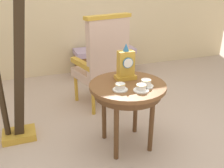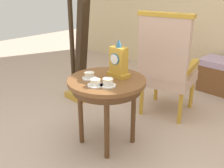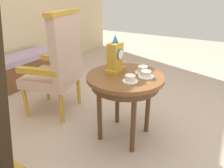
{
  "view_description": "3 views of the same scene",
  "coord_description": "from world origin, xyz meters",
  "px_view_note": "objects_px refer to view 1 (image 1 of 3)",
  "views": [
    {
      "loc": [
        -0.9,
        -1.86,
        1.5
      ],
      "look_at": [
        -0.17,
        0.15,
        0.6
      ],
      "focal_mm": 40.3,
      "sensor_mm": 36.0,
      "label": 1
    },
    {
      "loc": [
        1.52,
        -1.54,
        1.46
      ],
      "look_at": [
        -0.13,
        0.13,
        0.54
      ],
      "focal_mm": 44.12,
      "sensor_mm": 36.0,
      "label": 2
    },
    {
      "loc": [
        -1.62,
        -0.75,
        1.31
      ],
      "look_at": [
        -0.08,
        0.14,
        0.53
      ],
      "focal_mm": 33.91,
      "sensor_mm": 36.0,
      "label": 3
    }
  ],
  "objects_px": {
    "side_table": "(127,92)",
    "teacup_left": "(120,87)",
    "window_bench": "(105,61)",
    "harp": "(13,72)",
    "armchair": "(103,61)",
    "mantel_clock": "(126,65)",
    "teacup_center": "(146,83)",
    "teacup_right": "(141,88)"
  },
  "relations": [
    {
      "from": "side_table",
      "to": "teacup_left",
      "type": "relative_size",
      "value": 5.36
    },
    {
      "from": "side_table",
      "to": "teacup_center",
      "type": "bearing_deg",
      "value": -40.98
    },
    {
      "from": "window_bench",
      "to": "harp",
      "type": "bearing_deg",
      "value": -132.85
    },
    {
      "from": "side_table",
      "to": "harp",
      "type": "bearing_deg",
      "value": 153.98
    },
    {
      "from": "side_table",
      "to": "teacup_left",
      "type": "bearing_deg",
      "value": -137.91
    },
    {
      "from": "mantel_clock",
      "to": "side_table",
      "type": "bearing_deg",
      "value": -103.36
    },
    {
      "from": "side_table",
      "to": "mantel_clock",
      "type": "height_order",
      "value": "mantel_clock"
    },
    {
      "from": "teacup_right",
      "to": "armchair",
      "type": "relative_size",
      "value": 0.12
    },
    {
      "from": "teacup_left",
      "to": "teacup_center",
      "type": "height_order",
      "value": "teacup_center"
    },
    {
      "from": "side_table",
      "to": "window_bench",
      "type": "xyz_separation_m",
      "value": [
        0.42,
        1.94,
        -0.33
      ]
    },
    {
      "from": "teacup_right",
      "to": "armchair",
      "type": "height_order",
      "value": "armchair"
    },
    {
      "from": "mantel_clock",
      "to": "window_bench",
      "type": "xyz_separation_m",
      "value": [
        0.4,
        1.82,
        -0.55
      ]
    },
    {
      "from": "side_table",
      "to": "armchair",
      "type": "xyz_separation_m",
      "value": [
        0.05,
        0.84,
        0.04
      ]
    },
    {
      "from": "teacup_center",
      "to": "harp",
      "type": "distance_m",
      "value": 1.21
    },
    {
      "from": "teacup_left",
      "to": "window_bench",
      "type": "distance_m",
      "value": 2.15
    },
    {
      "from": "armchair",
      "to": "harp",
      "type": "distance_m",
      "value": 1.07
    },
    {
      "from": "teacup_right",
      "to": "mantel_clock",
      "type": "distance_m",
      "value": 0.31
    },
    {
      "from": "armchair",
      "to": "teacup_left",
      "type": "bearing_deg",
      "value": -99.57
    },
    {
      "from": "mantel_clock",
      "to": "window_bench",
      "type": "distance_m",
      "value": 1.94
    },
    {
      "from": "teacup_left",
      "to": "harp",
      "type": "bearing_deg",
      "value": 146.06
    },
    {
      "from": "teacup_left",
      "to": "harp",
      "type": "height_order",
      "value": "harp"
    },
    {
      "from": "armchair",
      "to": "window_bench",
      "type": "height_order",
      "value": "armchair"
    },
    {
      "from": "teacup_right",
      "to": "teacup_center",
      "type": "height_order",
      "value": "teacup_center"
    },
    {
      "from": "teacup_right",
      "to": "mantel_clock",
      "type": "relative_size",
      "value": 0.39
    },
    {
      "from": "side_table",
      "to": "harp",
      "type": "relative_size",
      "value": 0.39
    },
    {
      "from": "armchair",
      "to": "window_bench",
      "type": "bearing_deg",
      "value": 71.07
    },
    {
      "from": "teacup_center",
      "to": "mantel_clock",
      "type": "distance_m",
      "value": 0.27
    },
    {
      "from": "teacup_right",
      "to": "harp",
      "type": "bearing_deg",
      "value": 147.36
    },
    {
      "from": "teacup_left",
      "to": "teacup_right",
      "type": "xyz_separation_m",
      "value": [
        0.16,
        -0.07,
        -0.0
      ]
    },
    {
      "from": "side_table",
      "to": "mantel_clock",
      "type": "relative_size",
      "value": 2.03
    },
    {
      "from": "teacup_center",
      "to": "mantel_clock",
      "type": "xyz_separation_m",
      "value": [
        -0.1,
        0.22,
        0.11
      ]
    },
    {
      "from": "teacup_left",
      "to": "window_bench",
      "type": "height_order",
      "value": "teacup_left"
    },
    {
      "from": "teacup_right",
      "to": "harp",
      "type": "xyz_separation_m",
      "value": [
        -0.99,
        0.64,
        0.04
      ]
    },
    {
      "from": "side_table",
      "to": "teacup_center",
      "type": "xyz_separation_m",
      "value": [
        0.12,
        -0.11,
        0.11
      ]
    },
    {
      "from": "armchair",
      "to": "mantel_clock",
      "type": "bearing_deg",
      "value": -91.59
    },
    {
      "from": "teacup_center",
      "to": "armchair",
      "type": "relative_size",
      "value": 0.12
    },
    {
      "from": "mantel_clock",
      "to": "teacup_center",
      "type": "bearing_deg",
      "value": -66.91
    },
    {
      "from": "teacup_right",
      "to": "window_bench",
      "type": "xyz_separation_m",
      "value": [
        0.38,
        2.11,
        -0.44
      ]
    },
    {
      "from": "side_table",
      "to": "teacup_center",
      "type": "relative_size",
      "value": 5.14
    },
    {
      "from": "teacup_right",
      "to": "armchair",
      "type": "xyz_separation_m",
      "value": [
        0.0,
        1.02,
        -0.07
      ]
    },
    {
      "from": "teacup_left",
      "to": "teacup_center",
      "type": "relative_size",
      "value": 0.96
    },
    {
      "from": "teacup_left",
      "to": "armchair",
      "type": "distance_m",
      "value": 0.96
    }
  ]
}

